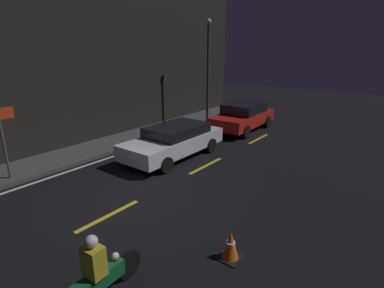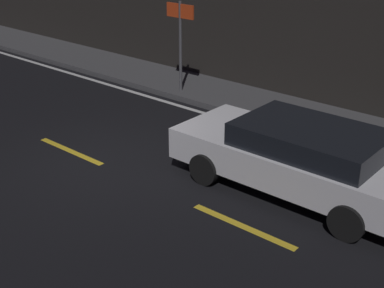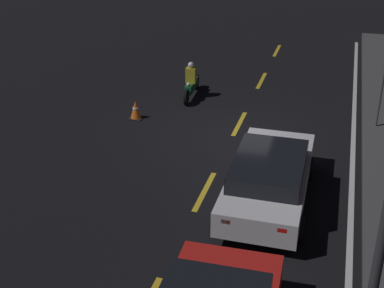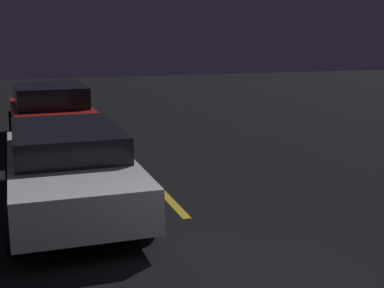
# 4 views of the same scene
# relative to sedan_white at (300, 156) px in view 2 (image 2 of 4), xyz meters

# --- Properties ---
(ground_plane) EXTENTS (56.00, 56.00, 0.00)m
(ground_plane) POSITION_rel_sedan_white_xyz_m (-3.56, -1.62, -0.71)
(ground_plane) COLOR black
(raised_curb) EXTENTS (28.00, 1.96, 0.16)m
(raised_curb) POSITION_rel_sedan_white_xyz_m (-3.56, 3.24, -0.63)
(raised_curb) COLOR #424244
(raised_curb) RESTS_ON ground
(lane_dash_c) EXTENTS (2.00, 0.14, 0.01)m
(lane_dash_c) POSITION_rel_sedan_white_xyz_m (-4.56, -1.62, -0.71)
(lane_dash_c) COLOR gold
(lane_dash_c) RESTS_ON ground
(lane_dash_d) EXTENTS (2.00, 0.14, 0.01)m
(lane_dash_d) POSITION_rel_sedan_white_xyz_m (-0.06, -1.62, -0.71)
(lane_dash_d) COLOR gold
(lane_dash_d) RESTS_ON ground
(lane_solid_kerb) EXTENTS (25.20, 0.14, 0.01)m
(lane_solid_kerb) POSITION_rel_sedan_white_xyz_m (-3.56, 2.00, -0.71)
(lane_solid_kerb) COLOR silver
(lane_solid_kerb) RESTS_ON ground
(sedan_white) EXTENTS (4.60, 1.96, 1.30)m
(sedan_white) POSITION_rel_sedan_white_xyz_m (0.00, 0.00, 0.00)
(sedan_white) COLOR silver
(sedan_white) RESTS_ON ground
(shop_sign) EXTENTS (0.90, 0.08, 2.40)m
(shop_sign) POSITION_rel_sedan_white_xyz_m (-5.23, 2.66, 1.14)
(shop_sign) COLOR #4C4C51
(shop_sign) RESTS_ON raised_curb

